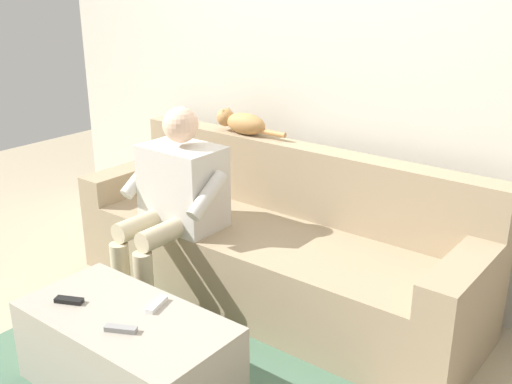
{
  "coord_description": "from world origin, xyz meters",
  "views": [
    {
      "loc": [
        -1.8,
        2.35,
        1.74
      ],
      "look_at": [
        0.0,
        0.05,
        0.68
      ],
      "focal_mm": 42.33,
      "sensor_mm": 36.0,
      "label": 1
    }
  ],
  "objects": [
    {
      "name": "ground_plane",
      "position": [
        0.0,
        0.6,
        0.0
      ],
      "size": [
        8.0,
        8.0,
        0.0
      ],
      "primitive_type": "plane",
      "color": "tan"
    },
    {
      "name": "remote_black",
      "position": [
        0.27,
        1.03,
        0.4
      ],
      "size": [
        0.13,
        0.09,
        0.02
      ],
      "primitive_type": "cube",
      "rotation": [
        0.0,
        0.0,
        0.45
      ],
      "color": "black",
      "rests_on": "coffee_table"
    },
    {
      "name": "person_solo_seated",
      "position": [
        0.42,
        0.22,
        0.62
      ],
      "size": [
        0.58,
        0.6,
        1.09
      ],
      "color": "beige",
      "rests_on": "ground"
    },
    {
      "name": "remote_gray",
      "position": [
        -0.08,
        1.04,
        0.4
      ],
      "size": [
        0.13,
        0.09,
        0.02
      ],
      "primitive_type": "cube",
      "rotation": [
        0.0,
        0.0,
        3.62
      ],
      "color": "gray",
      "rests_on": "coffee_table"
    },
    {
      "name": "couch",
      "position": [
        0.0,
        -0.12,
        0.29
      ],
      "size": [
        2.33,
        0.76,
        0.83
      ],
      "color": "#9E896B",
      "rests_on": "ground"
    },
    {
      "name": "cat_on_backrest",
      "position": [
        0.45,
        -0.38,
        0.9
      ],
      "size": [
        0.5,
        0.13,
        0.14
      ],
      "color": "#B7844C",
      "rests_on": "couch"
    },
    {
      "name": "coffee_table",
      "position": [
        0.0,
        0.95,
        0.19
      ],
      "size": [
        0.96,
        0.49,
        0.39
      ],
      "color": "#A89E8E",
      "rests_on": "ground"
    },
    {
      "name": "back_wall",
      "position": [
        0.0,
        -0.62,
        1.36
      ],
      "size": [
        4.39,
        0.06,
        2.72
      ],
      "primitive_type": "cube",
      "color": "beige",
      "rests_on": "ground"
    },
    {
      "name": "remote_white",
      "position": [
        -0.06,
        0.82,
        0.4
      ],
      "size": [
        0.07,
        0.14,
        0.02
      ],
      "primitive_type": "cube",
      "rotation": [
        0.0,
        0.0,
        1.87
      ],
      "color": "white",
      "rests_on": "coffee_table"
    },
    {
      "name": "floor_rug",
      "position": [
        0.0,
        0.83,
        0.0
      ],
      "size": [
        1.73,
        1.74,
        0.01
      ],
      "primitive_type": "cube",
      "color": "#4C7056",
      "rests_on": "ground"
    }
  ]
}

